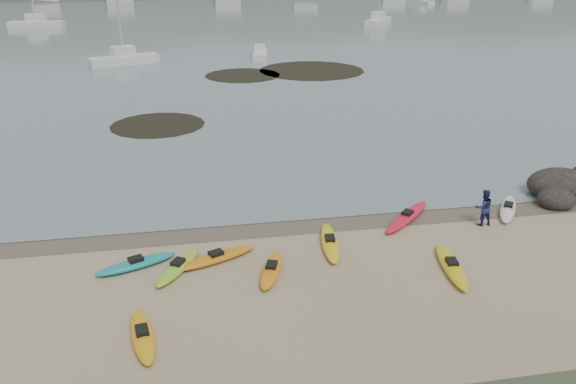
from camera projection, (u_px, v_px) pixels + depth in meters
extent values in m
plane|color=tan|center=(288.00, 222.00, 26.03)|extent=(600.00, 600.00, 0.00)
plane|color=brown|center=(289.00, 224.00, 25.76)|extent=(60.00, 60.00, 0.00)
ellipsoid|color=orange|center=(272.00, 270.00, 21.71)|extent=(1.63, 3.03, 0.34)
ellipsoid|color=orange|center=(216.00, 258.00, 22.58)|extent=(3.56, 2.08, 0.34)
ellipsoid|color=gold|center=(451.00, 266.00, 21.95)|extent=(1.24, 3.71, 0.34)
ellipsoid|color=orange|center=(143.00, 336.00, 17.94)|extent=(1.22, 3.14, 0.34)
ellipsoid|color=red|center=(407.00, 217.00, 26.14)|extent=(3.50, 3.45, 0.34)
ellipsoid|color=silver|center=(508.00, 209.00, 26.97)|extent=(2.49, 3.23, 0.34)
ellipsoid|color=teal|center=(136.00, 264.00, 22.13)|extent=(3.27, 1.88, 0.34)
ellipsoid|color=yellow|center=(330.00, 243.00, 23.78)|extent=(1.19, 3.65, 0.34)
ellipsoid|color=#85D029|center=(178.00, 267.00, 21.92)|extent=(2.16, 3.10, 0.34)
imported|color=navy|center=(484.00, 207.00, 25.43)|extent=(0.85, 0.67, 1.72)
ellipsoid|color=black|center=(558.00, 190.00, 28.93)|extent=(3.33, 2.59, 1.66)
ellipsoid|color=black|center=(556.00, 203.00, 27.62)|extent=(1.85, 1.66, 1.11)
cylinder|color=black|center=(158.00, 125.00, 40.84)|extent=(6.82, 6.82, 0.04)
cylinder|color=black|center=(311.00, 70.00, 60.37)|extent=(11.31, 11.31, 0.04)
cylinder|color=black|center=(243.00, 75.00, 57.85)|extent=(7.77, 7.77, 0.04)
cube|color=silver|center=(124.00, 60.00, 63.64)|extent=(7.94, 4.99, 1.08)
cube|color=silver|center=(260.00, 54.00, 67.95)|extent=(2.51, 6.06, 0.82)
cube|color=silver|center=(378.00, 21.00, 100.36)|extent=(7.06, 8.65, 1.23)
cube|color=silver|center=(36.00, 24.00, 96.08)|extent=(9.30, 3.79, 1.26)
cube|color=silver|center=(421.00, 2.00, 144.69)|extent=(4.80, 8.25, 1.12)
ellipsoid|color=#384235|center=(70.00, 44.00, 202.57)|extent=(220.00, 120.00, 80.00)
ellipsoid|color=#384235|center=(290.00, 33.00, 210.03)|extent=(200.00, 110.00, 68.00)
ellipsoid|color=#384235|center=(486.00, 30.00, 233.66)|extent=(230.00, 130.00, 76.00)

